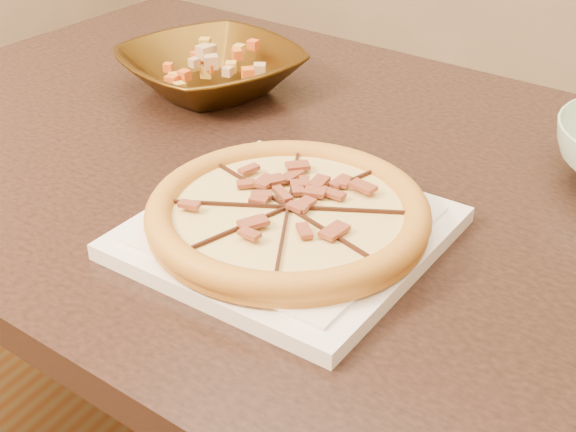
{
  "coord_description": "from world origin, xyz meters",
  "views": [
    {
      "loc": [
        0.47,
        -0.94,
        1.22
      ],
      "look_at": [
        0.1,
        -0.32,
        0.78
      ],
      "focal_mm": 50.0,
      "sensor_mm": 36.0,
      "label": 1
    }
  ],
  "objects_px": {
    "plate": "(288,232)",
    "pizza": "(288,213)",
    "bronze_bowl": "(211,70)",
    "dining_table": "(298,232)"
  },
  "relations": [
    {
      "from": "dining_table",
      "to": "plate",
      "type": "bearing_deg",
      "value": -63.47
    },
    {
      "from": "pizza",
      "to": "bronze_bowl",
      "type": "bearing_deg",
      "value": 136.22
    },
    {
      "from": "bronze_bowl",
      "to": "dining_table",
      "type": "bearing_deg",
      "value": -30.02
    },
    {
      "from": "dining_table",
      "to": "bronze_bowl",
      "type": "height_order",
      "value": "bronze_bowl"
    },
    {
      "from": "dining_table",
      "to": "bronze_bowl",
      "type": "distance_m",
      "value": 0.3
    },
    {
      "from": "dining_table",
      "to": "pizza",
      "type": "xyz_separation_m",
      "value": [
        0.08,
        -0.17,
        0.14
      ]
    },
    {
      "from": "plate",
      "to": "pizza",
      "type": "distance_m",
      "value": 0.02
    },
    {
      "from": "plate",
      "to": "pizza",
      "type": "bearing_deg",
      "value": 134.57
    },
    {
      "from": "plate",
      "to": "bronze_bowl",
      "type": "height_order",
      "value": "bronze_bowl"
    },
    {
      "from": "plate",
      "to": "bronze_bowl",
      "type": "relative_size",
      "value": 1.23
    }
  ]
}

